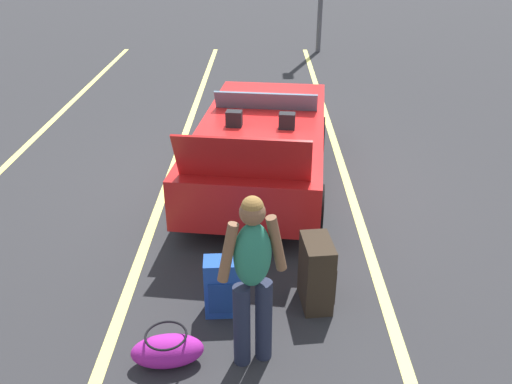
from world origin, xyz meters
TOP-DOWN VIEW (x-y plane):
  - ground_plane at (0.00, 0.00)m, footprint 80.00×80.00m
  - lot_line_near at (0.00, -1.29)m, footprint 18.00×0.12m
  - lot_line_mid at (0.00, 1.41)m, footprint 18.00×0.12m
  - convertible_car at (0.20, -0.02)m, footprint 4.33×2.19m
  - suitcase_large_black at (-2.83, -0.56)m, footprint 0.51×0.35m
  - suitcase_medium_bright at (-2.98, 0.36)m, footprint 0.28×0.41m
  - duffel_bag at (-3.70, 0.82)m, footprint 0.42×0.67m
  - traveler_person at (-3.62, 0.07)m, footprint 0.31×0.60m

SIDE VIEW (x-z plane):
  - ground_plane at x=0.00m, z-range 0.00..0.00m
  - lot_line_near at x=0.00m, z-range 0.00..0.00m
  - lot_line_mid at x=0.00m, z-range 0.00..0.00m
  - duffel_bag at x=-3.70m, z-range -0.01..0.33m
  - suitcase_medium_bright at x=-2.98m, z-range 0.00..0.62m
  - suitcase_large_black at x=-2.83m, z-range 0.00..0.74m
  - convertible_car at x=0.20m, z-range -0.17..1.35m
  - traveler_person at x=-3.62m, z-range 0.10..1.76m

